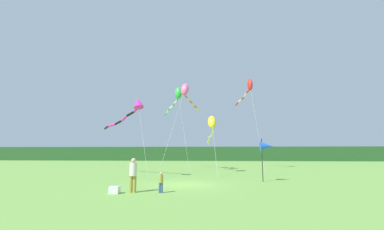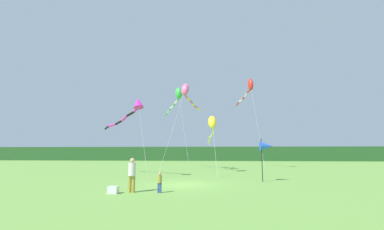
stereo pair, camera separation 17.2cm
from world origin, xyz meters
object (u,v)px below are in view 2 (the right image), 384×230
(cooler_box, at_px, (113,190))
(kite_red, at_px, (249,87))
(person_child, at_px, (160,181))
(banner_flag_pole, at_px, (266,146))
(kite_rainbow, at_px, (186,92))
(kite_yellow, at_px, (212,125))
(person_adult, at_px, (132,173))
(kite_green, at_px, (178,96))
(kite_magenta, at_px, (133,108))

(cooler_box, height_order, kite_red, kite_red)
(cooler_box, bearing_deg, person_child, 9.33)
(cooler_box, bearing_deg, banner_flag_pole, 32.94)
(kite_rainbow, distance_m, kite_yellow, 5.09)
(person_adult, relative_size, cooler_box, 3.63)
(banner_flag_pole, xyz_separation_m, kite_yellow, (-3.99, 7.65, 2.43))
(kite_rainbow, bearing_deg, banner_flag_pole, -52.02)
(person_adult, distance_m, kite_rainbow, 16.41)
(person_adult, height_order, kite_green, kite_green)
(kite_red, height_order, kite_magenta, kite_red)
(banner_flag_pole, height_order, kite_yellow, kite_yellow)
(kite_yellow, bearing_deg, banner_flag_pole, -62.44)
(kite_rainbow, bearing_deg, kite_magenta, -121.43)
(kite_yellow, height_order, kite_green, kite_green)
(person_child, distance_m, kite_red, 22.59)
(cooler_box, distance_m, banner_flag_pole, 11.01)
(person_child, bearing_deg, kite_rainbow, 90.84)
(banner_flag_pole, bearing_deg, kite_rainbow, 127.98)
(kite_red, xyz_separation_m, kite_green, (-9.11, -2.30, -1.50))
(kite_magenta, bearing_deg, kite_red, 43.16)
(person_child, distance_m, kite_yellow, 14.08)
(kite_rainbow, relative_size, kite_green, 0.99)
(kite_rainbow, xyz_separation_m, kite_magenta, (-4.01, -6.56, -3.02))
(kite_yellow, relative_size, kite_green, 1.00)
(cooler_box, xyz_separation_m, banner_flag_pole, (9.03, 5.85, 2.33))
(kite_red, height_order, kite_green, kite_red)
(cooler_box, bearing_deg, kite_magenta, 103.01)
(person_child, xyz_separation_m, cooler_box, (-2.34, -0.38, -0.41))
(kite_magenta, bearing_deg, kite_yellow, 37.80)
(kite_yellow, height_order, kite_magenta, kite_magenta)
(person_adult, distance_m, kite_magenta, 9.56)
(kite_red, bearing_deg, kite_green, -165.85)
(person_child, bearing_deg, kite_red, 68.04)
(kite_rainbow, relative_size, kite_yellow, 0.99)
(kite_red, xyz_separation_m, kite_magenta, (-11.81, -11.07, -4.59))
(kite_rainbow, height_order, kite_magenta, kite_rainbow)
(kite_magenta, bearing_deg, person_adult, -70.71)
(person_adult, relative_size, kite_yellow, 0.18)
(banner_flag_pole, relative_size, kite_magenta, 0.45)
(banner_flag_pole, bearing_deg, kite_green, 126.62)
(kite_magenta, bearing_deg, person_child, -61.42)
(kite_rainbow, bearing_deg, cooler_box, -98.26)
(person_child, relative_size, kite_yellow, 0.11)
(person_adult, xyz_separation_m, kite_rainbow, (1.30, 14.30, 7.95))
(person_adult, xyz_separation_m, person_child, (1.51, -0.01, -0.41))
(kite_yellow, xyz_separation_m, kite_green, (-4.22, 3.41, 4.07))
(person_adult, height_order, cooler_box, person_adult)
(person_adult, relative_size, kite_green, 0.18)
(kite_red, distance_m, kite_magenta, 16.82)
(person_adult, bearing_deg, kite_yellow, 72.17)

